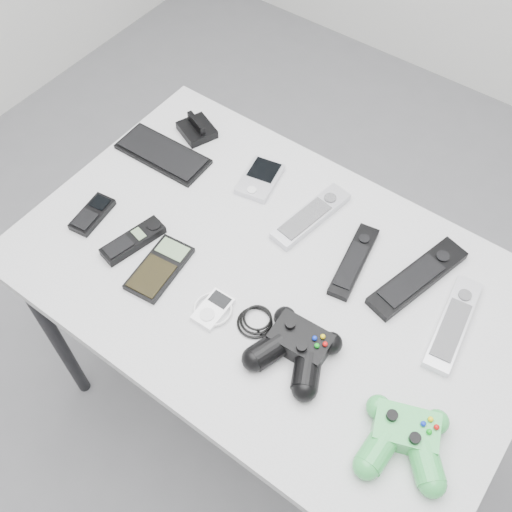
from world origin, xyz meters
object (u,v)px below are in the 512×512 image
Objects in this scene: pda_keyboard at (163,154)px; remote_silver_a at (311,216)px; remote_black_b at (418,277)px; mobile_phone at (92,214)px; cordless_handset at (133,240)px; controller_black at (296,347)px; remote_black_a at (354,261)px; calculator at (159,268)px; pda at (260,179)px; remote_silver_b at (453,323)px; controller_green at (405,438)px; desk at (273,290)px; mp3_player at (213,309)px.

pda_keyboard is 0.41m from remote_silver_a.
mobile_phone is (-0.68, -0.28, -0.00)m from remote_black_b.
controller_black is (0.44, -0.01, 0.02)m from cordless_handset.
mobile_phone is (-0.55, -0.24, -0.00)m from remote_black_a.
pda_keyboard is at bearing 81.59° from mobile_phone.
controller_black is at bearing 11.80° from cordless_handset.
remote_black_a is 1.26× the size of calculator.
remote_silver_b is (0.54, -0.09, 0.00)m from pda.
remote_silver_a is at bearing 5.02° from pda_keyboard.
remote_silver_b is at bearing 0.29° from remote_silver_a.
controller_black reaches higher than pda.
pda is 0.58× the size of remote_silver_a.
controller_green is at bearing -21.02° from pda_keyboard.
controller_black reaches higher than calculator.
controller_green is (0.82, -0.28, 0.02)m from pda_keyboard.
pda is at bearing 163.27° from remote_silver_b.
desk is at bearing -59.42° from pda.
controller_green is (0.41, -0.33, 0.02)m from remote_silver_a.
pda is at bearing 79.26° from calculator.
mp3_player is at bearing 5.99° from cordless_handset.
remote_black_a is at bearing 112.59° from controller_green.
remote_silver_b reaches higher than remote_black_a.
pda is 0.45× the size of controller_black.
remote_silver_a is at bearing 59.16° from cordless_handset.
remote_silver_b is (0.79, -0.01, 0.00)m from pda_keyboard.
remote_black_a is at bearing 45.24° from desk.
calculator is 0.92× the size of controller_green.
remote_black_a is 0.42m from calculator.
remote_silver_a is 0.15m from remote_black_a.
controller_black is at bearing -8.97° from mobile_phone.
controller_green is at bearing -43.52° from pda.
remote_silver_a is 0.53m from controller_green.
controller_black reaches higher than pda_keyboard.
controller_green is (0.14, -0.33, 0.02)m from remote_black_b.
desk is at bearing 137.01° from controller_green.
remote_black_b reaches higher than cordless_handset.
remote_black_b is 1.10× the size of remote_silver_b.
pda_keyboard is 1.49× the size of calculator.
remote_silver_a is at bearing 83.12° from mp3_player.
mp3_player reaches higher than pda_keyboard.
remote_black_b is (0.27, -0.01, 0.00)m from remote_silver_a.
remote_black_a is (0.30, -0.07, 0.00)m from pda.
mp3_player is 0.44m from controller_green.
mobile_phone reaches higher than mp3_player.
cordless_handset is at bearing 155.50° from controller_green.
remote_black_a reaches higher than calculator.
controller_black is (-0.11, -0.29, 0.02)m from remote_black_b.
remote_black_b is at bearing 1.73° from pda_keyboard.
remote_silver_a is 0.39m from remote_silver_b.
desk is 4.38× the size of remote_black_b.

